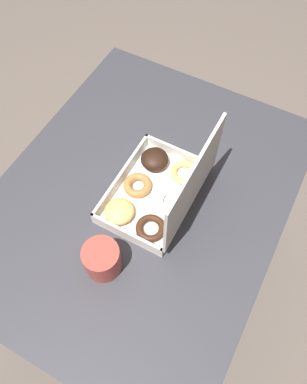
# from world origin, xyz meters

# --- Properties ---
(ground_plane) EXTENTS (8.00, 8.00, 0.00)m
(ground_plane) POSITION_xyz_m (0.00, 0.00, 0.00)
(ground_plane) COLOR #564C44
(dining_table) EXTENTS (1.03, 0.81, 0.74)m
(dining_table) POSITION_xyz_m (0.00, 0.00, 0.63)
(dining_table) COLOR #2D2D33
(dining_table) RESTS_ON ground_plane
(donut_box) EXTENTS (0.32, 0.23, 0.26)m
(donut_box) POSITION_xyz_m (-0.02, 0.05, 0.79)
(donut_box) COLOR silver
(donut_box) RESTS_ON dining_table
(coffee_mug) EXTENTS (0.10, 0.10, 0.09)m
(coffee_mug) POSITION_xyz_m (0.23, 0.02, 0.79)
(coffee_mug) COLOR #A3382D
(coffee_mug) RESTS_ON dining_table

